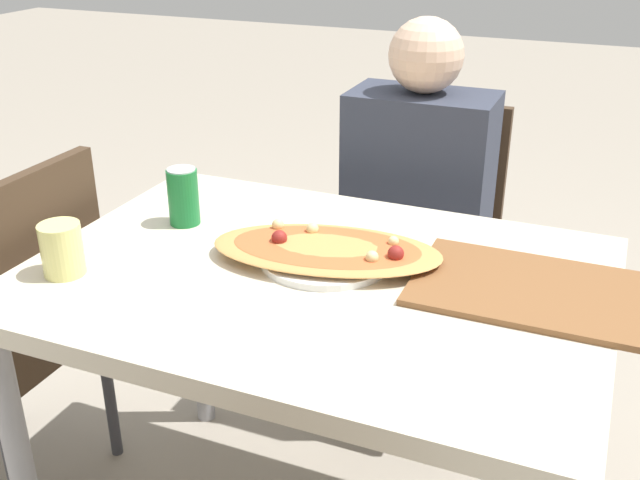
% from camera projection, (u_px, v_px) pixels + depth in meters
% --- Properties ---
extents(dining_table, '(1.08, 0.78, 0.73)m').
position_uv_depth(dining_table, '(316.00, 309.00, 1.45)').
color(dining_table, beige).
rests_on(dining_table, ground_plane).
extents(chair_far_seated, '(0.40, 0.40, 0.86)m').
position_uv_depth(chair_far_seated, '(424.00, 243.00, 2.11)').
color(chair_far_seated, '#3F2D1E').
rests_on(chair_far_seated, ground_plane).
extents(chair_side_left, '(0.40, 0.40, 0.86)m').
position_uv_depth(chair_side_left, '(13.00, 322.00, 1.72)').
color(chair_side_left, '#3F2D1E').
rests_on(chair_side_left, ground_plane).
extents(person_seated, '(0.36, 0.24, 1.12)m').
position_uv_depth(person_seated, '(416.00, 203.00, 1.95)').
color(person_seated, '#2D2D38').
rests_on(person_seated, ground_plane).
extents(pizza_main, '(0.49, 0.31, 0.06)m').
position_uv_depth(pizza_main, '(329.00, 251.00, 1.45)').
color(pizza_main, white).
rests_on(pizza_main, dining_table).
extents(soda_can, '(0.07, 0.07, 0.12)m').
position_uv_depth(soda_can, '(183.00, 196.00, 1.60)').
color(soda_can, '#197233').
rests_on(soda_can, dining_table).
extents(drink_glass, '(0.08, 0.08, 0.10)m').
position_uv_depth(drink_glass, '(62.00, 249.00, 1.39)').
color(drink_glass, '#E0DB7F').
rests_on(drink_glass, dining_table).
extents(serving_tray, '(0.43, 0.28, 0.01)m').
position_uv_depth(serving_tray, '(533.00, 290.00, 1.34)').
color(serving_tray, brown).
rests_on(serving_tray, dining_table).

